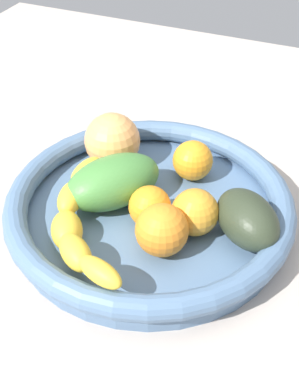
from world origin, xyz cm
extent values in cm
cube|color=#B4A79C|center=(0.00, 0.00, 1.50)|extent=(120.00, 120.00, 3.00)
cylinder|color=slate|center=(0.00, 0.00, 3.89)|extent=(33.25, 33.25, 1.79)
torus|color=slate|center=(0.00, 0.00, 6.23)|extent=(35.28, 35.28, 2.89)
ellipsoid|color=yellow|center=(-8.59, 0.30, 8.46)|extent=(2.98, 5.85, 2.35)
ellipsoid|color=yellow|center=(-8.33, -4.36, 7.53)|extent=(4.17, 6.15, 2.98)
ellipsoid|color=yellow|center=(-6.52, -8.65, 6.59)|extent=(6.08, 6.68, 3.62)
ellipsoid|color=yellow|center=(-3.37, -12.09, 7.53)|extent=(6.27, 5.79, 2.98)
ellipsoid|color=yellow|center=(0.75, -14.26, 8.46)|extent=(6.07, 3.97, 2.35)
sphere|color=orange|center=(0.90, -1.99, 7.33)|extent=(5.08, 5.08, 5.08)
sphere|color=orange|center=(2.48, 8.61, 7.44)|extent=(5.31, 5.31, 5.31)
sphere|color=orange|center=(6.18, -1.09, 7.58)|extent=(5.59, 5.59, 5.59)
sphere|color=orange|center=(3.87, -5.58, 7.80)|extent=(6.03, 6.03, 6.03)
sphere|color=#F9A75D|center=(-8.48, 7.17, 8.55)|extent=(7.52, 7.52, 7.52)
ellipsoid|color=#48883D|center=(-4.83, 0.42, 7.86)|extent=(13.16, 14.38, 6.15)
ellipsoid|color=#2E3826|center=(12.08, -0.16, 7.66)|extent=(11.00, 10.94, 5.75)
camera|label=1|loc=(19.02, -44.49, 47.36)|focal=48.71mm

